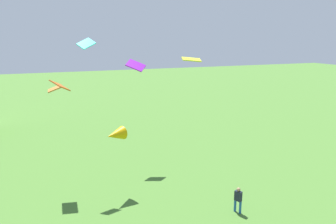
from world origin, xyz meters
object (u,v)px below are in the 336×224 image
(kite_flying_0, at_px, (115,135))
(kite_flying_5, at_px, (55,88))
(person_1, at_px, (238,198))
(kite_flying_2, at_px, (60,85))
(kite_flying_6, at_px, (136,65))
(kite_flying_4, at_px, (86,44))
(kite_flying_7, at_px, (191,59))

(kite_flying_0, height_order, kite_flying_5, kite_flying_5)
(person_1, distance_m, kite_flying_2, 14.06)
(kite_flying_0, distance_m, kite_flying_6, 7.81)
(person_1, distance_m, kite_flying_5, 15.39)
(person_1, height_order, kite_flying_0, kite_flying_0)
(kite_flying_4, relative_size, kite_flying_6, 0.76)
(kite_flying_2, xyz_separation_m, kite_flying_4, (2.29, 3.14, 2.62))
(kite_flying_0, relative_size, kite_flying_4, 1.21)
(person_1, bearing_deg, kite_flying_6, 173.49)
(person_1, bearing_deg, kite_flying_2, -141.51)
(kite_flying_2, distance_m, kite_flying_6, 9.14)
(person_1, xyz_separation_m, kite_flying_7, (-5.13, -2.94, 9.57))
(kite_flying_2, height_order, kite_flying_7, kite_flying_7)
(kite_flying_2, relative_size, kite_flying_5, 1.00)
(kite_flying_0, relative_size, kite_flying_7, 1.75)
(kite_flying_4, bearing_deg, kite_flying_7, -101.77)
(kite_flying_2, bearing_deg, kite_flying_0, -111.17)
(person_1, height_order, kite_flying_4, kite_flying_4)
(person_1, bearing_deg, kite_flying_4, -160.33)
(kite_flying_4, bearing_deg, kite_flying_0, -89.51)
(kite_flying_5, relative_size, kite_flying_7, 1.57)
(kite_flying_7, bearing_deg, kite_flying_4, 122.48)
(kite_flying_2, bearing_deg, kite_flying_6, -78.46)
(kite_flying_4, bearing_deg, kite_flying_5, 152.44)
(kite_flying_0, relative_size, kite_flying_5, 1.12)
(person_1, distance_m, kite_flying_6, 14.47)
(person_1, relative_size, kite_flying_2, 1.15)
(person_1, bearing_deg, kite_flying_5, -152.96)
(kite_flying_2, bearing_deg, kite_flying_7, -176.18)
(kite_flying_5, bearing_deg, person_1, -126.11)
(kite_flying_5, bearing_deg, kite_flying_7, -151.47)
(kite_flying_4, xyz_separation_m, kite_flying_5, (-2.47, 0.03, -3.26))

